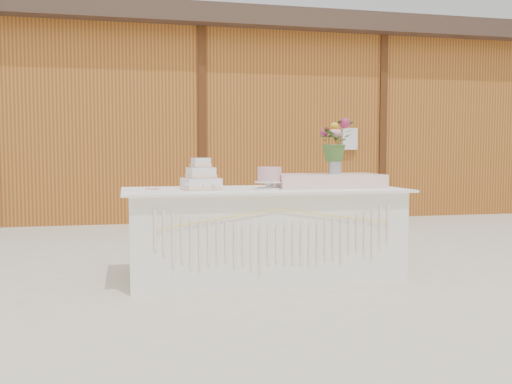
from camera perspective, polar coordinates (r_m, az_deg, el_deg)
ground at (r=5.02m, az=0.77°, el=-8.45°), size 80.00×80.00×0.00m
barn at (r=10.84m, az=-6.86°, el=7.11°), size 12.60×4.60×3.30m
cake_table at (r=4.95m, az=0.79°, el=-4.09°), size 2.40×1.00×0.77m
wedding_cake at (r=4.78m, az=-5.53°, el=1.31°), size 0.34×0.34×0.27m
pink_cake_stand at (r=4.85m, az=1.36°, el=1.54°), size 0.26×0.26×0.19m
satin_runner at (r=5.13m, az=7.07°, el=1.13°), size 0.96×0.57×0.12m
flower_vase at (r=5.20m, az=7.89°, el=2.70°), size 0.12×0.12×0.16m
bouquet at (r=5.20m, az=7.92°, el=5.58°), size 0.34×0.30×0.36m
loose_flowers at (r=4.82m, az=-10.58°, el=0.30°), size 0.24×0.34×0.02m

